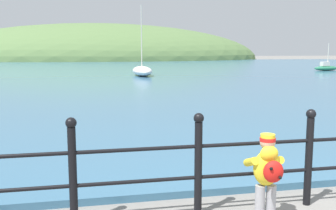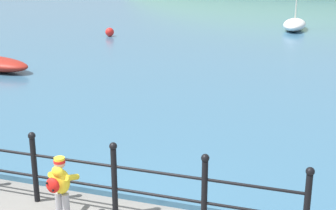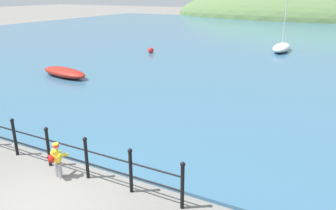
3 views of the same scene
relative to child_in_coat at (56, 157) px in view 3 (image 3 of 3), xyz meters
name	(u,v)px [view 3 (image 3 of 3)]	position (x,y,z in m)	size (l,w,h in m)	color
ground_plane	(42,207)	(0.62, -1.14, -0.61)	(200.00, 200.00, 0.00)	slate
water	(282,40)	(0.62, 30.86, -0.56)	(80.00, 60.00, 0.10)	#386684
far_hillside	(315,17)	(0.62, 68.77, -0.61)	(59.11, 32.51, 12.91)	#567542
iron_railing	(67,151)	(0.02, 0.36, 0.04)	(7.19, 0.12, 1.21)	black
child_in_coat	(56,157)	(0.00, 0.00, 0.00)	(0.40, 0.54, 1.00)	#99999E
boat_far_right	(282,47)	(1.89, 22.96, -0.16)	(1.26, 3.77, 4.79)	silver
boat_red_dinghy	(64,72)	(-7.79, 8.15, -0.25)	(3.70, 1.77, 0.51)	maroon
mooring_buoy	(151,50)	(-7.30, 17.20, -0.28)	(0.46, 0.46, 0.46)	red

